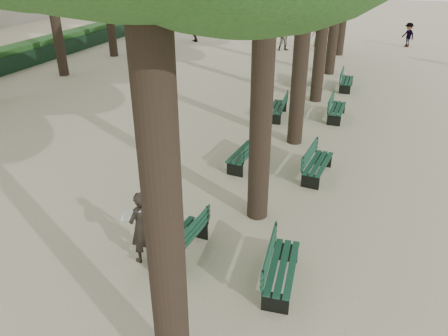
% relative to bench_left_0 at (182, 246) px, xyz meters
% --- Properties ---
extents(ground, '(120.00, 120.00, 0.00)m').
position_rel_bench_left_0_xyz_m(ground, '(-0.37, -0.82, -0.27)').
color(ground, '#B8AD8B').
rests_on(ground, ground).
extents(bench_left_0, '(0.71, 1.84, 0.92)m').
position_rel_bench_left_0_xyz_m(bench_left_0, '(0.00, 0.00, 0.00)').
color(bench_left_0, black).
rests_on(bench_left_0, ground).
extents(bench_left_1, '(0.74, 1.85, 0.92)m').
position_rel_bench_left_0_xyz_m(bench_left_1, '(-0.00, 4.83, 0.00)').
color(bench_left_1, black).
rests_on(bench_left_1, ground).
extents(bench_left_2, '(0.69, 1.83, 0.92)m').
position_rel_bench_left_0_xyz_m(bench_left_2, '(0.00, 9.44, 0.00)').
color(bench_left_2, black).
rests_on(bench_left_2, ground).
extents(bench_left_3, '(0.80, 1.86, 0.92)m').
position_rel_bench_left_0_xyz_m(bench_left_3, '(-0.00, 14.54, 0.00)').
color(bench_left_3, black).
rests_on(bench_left_3, ground).
extents(bench_right_0, '(0.71, 1.84, 0.92)m').
position_rel_bench_left_0_xyz_m(bench_right_0, '(2.27, -0.17, 0.00)').
color(bench_right_0, black).
rests_on(bench_right_0, ground).
extents(bench_right_1, '(0.75, 1.85, 0.92)m').
position_rel_bench_left_0_xyz_m(bench_right_1, '(2.27, 4.80, 0.00)').
color(bench_right_1, black).
rests_on(bench_right_1, ground).
extents(bench_right_2, '(0.59, 1.81, 0.92)m').
position_rel_bench_left_0_xyz_m(bench_right_2, '(2.27, 10.05, 0.00)').
color(bench_right_2, black).
rests_on(bench_right_2, ground).
extents(bench_right_3, '(0.58, 1.80, 0.92)m').
position_rel_bench_left_0_xyz_m(bench_right_3, '(2.27, 14.40, 0.00)').
color(bench_right_3, black).
rests_on(bench_right_3, ground).
extents(man_with_map, '(0.71, 0.74, 1.67)m').
position_rel_bench_left_0_xyz_m(man_with_map, '(-0.75, -0.34, 0.57)').
color(man_with_map, black).
rests_on(man_with_map, ground).
extents(pedestrian_e, '(1.18, 1.37, 1.61)m').
position_rel_bench_left_0_xyz_m(pedestrian_e, '(-9.37, 23.41, 0.53)').
color(pedestrian_e, '#262628').
rests_on(pedestrian_e, ground).
extents(pedestrian_a, '(1.00, 0.76, 1.90)m').
position_rel_bench_left_0_xyz_m(pedestrian_a, '(-2.44, 22.36, 0.68)').
color(pedestrian_a, '#262628').
rests_on(pedestrian_a, ground).
extents(pedestrian_b, '(0.92, 1.00, 1.61)m').
position_rel_bench_left_0_xyz_m(pedestrian_b, '(5.31, 26.36, 0.53)').
color(pedestrian_b, '#262628').
rests_on(pedestrian_b, ground).
extents(pedestrian_d, '(0.90, 0.50, 1.74)m').
position_rel_bench_left_0_xyz_m(pedestrian_d, '(-0.55, 24.42, 0.60)').
color(pedestrian_d, '#262628').
rests_on(pedestrian_d, ground).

